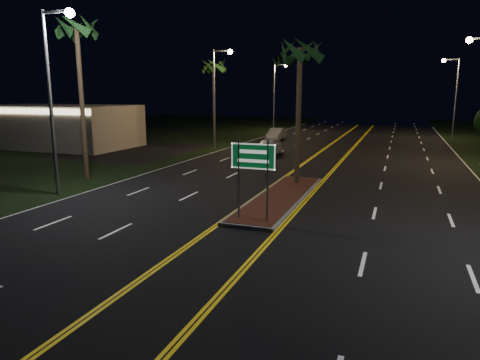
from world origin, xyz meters
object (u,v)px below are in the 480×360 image
at_px(streetlight_left_near, 55,82).
at_px(car_near, 268,146).
at_px(commercial_building, 56,126).
at_px(streetlight_left_mid, 218,87).
at_px(palm_left_near, 76,30).
at_px(palm_left_far, 214,67).
at_px(palm_median, 300,52).
at_px(streetlight_right_far, 453,88).
at_px(streetlight_left_far, 277,89).
at_px(highway_sign, 253,164).
at_px(car_far, 276,133).
at_px(median_island, 280,197).

height_order(streetlight_left_near, car_near, streetlight_left_near).
bearing_deg(commercial_building, streetlight_left_mid, 14.61).
distance_m(streetlight_left_near, car_near, 18.75).
bearing_deg(palm_left_near, palm_left_far, 90.86).
height_order(palm_median, palm_left_near, palm_left_near).
bearing_deg(streetlight_right_far, palm_median, -108.62).
bearing_deg(palm_left_near, streetlight_right_far, 55.79).
bearing_deg(streetlight_right_far, palm_left_near, -124.21).
bearing_deg(car_near, streetlight_left_near, -111.97).
xyz_separation_m(streetlight_left_far, palm_left_near, (-1.89, -36.00, 3.02)).
distance_m(streetlight_left_mid, palm_left_far, 5.01).
relative_size(highway_sign, car_far, 0.69).
xyz_separation_m(commercial_building, streetlight_left_near, (15.39, -15.99, 3.65)).
xyz_separation_m(median_island, palm_median, (0.00, 3.50, 7.19)).
relative_size(highway_sign, palm_median, 0.39).
relative_size(highway_sign, streetlight_left_mid, 0.36).
distance_m(streetlight_left_near, streetlight_right_far, 43.53).
relative_size(median_island, streetlight_left_mid, 1.14).
relative_size(palm_median, car_far, 1.79).
bearing_deg(palm_left_far, highway_sign, -63.08).
height_order(commercial_building, palm_left_near, palm_left_near).
bearing_deg(commercial_building, palm_left_far, 31.25).
xyz_separation_m(palm_left_near, palm_left_far, (-0.30, 20.00, -0.93)).
xyz_separation_m(streetlight_left_near, palm_left_near, (-1.89, 4.00, 3.02)).
height_order(streetlight_left_near, palm_left_far, streetlight_left_near).
xyz_separation_m(streetlight_right_far, palm_left_far, (-23.41, -14.00, 2.09)).
distance_m(highway_sign, palm_left_near, 14.92).
height_order(streetlight_left_mid, car_near, streetlight_left_mid).
bearing_deg(streetlight_left_mid, car_near, -26.14).
bearing_deg(car_near, car_far, 99.09).
xyz_separation_m(streetlight_left_near, streetlight_left_mid, (0.00, 20.00, 0.00)).
xyz_separation_m(streetlight_left_far, car_far, (3.04, -10.81, -4.88)).
bearing_deg(car_far, median_island, -76.28).
relative_size(streetlight_left_mid, palm_left_near, 0.92).
distance_m(commercial_building, car_far, 22.70).
bearing_deg(median_island, palm_median, 90.00).
distance_m(median_island, palm_left_far, 25.76).
bearing_deg(streetlight_left_mid, streetlight_left_far, 90.00).
height_order(streetlight_left_far, palm_left_near, palm_left_near).
height_order(commercial_building, streetlight_left_far, streetlight_left_far).
relative_size(median_island, commercial_building, 0.68).
distance_m(highway_sign, streetlight_right_far, 40.74).
xyz_separation_m(streetlight_left_near, streetlight_right_far, (21.23, 38.00, 0.00)).
height_order(streetlight_left_mid, palm_left_far, streetlight_left_mid).
distance_m(streetlight_left_far, palm_left_near, 36.18).
relative_size(median_island, palm_left_far, 1.16).
height_order(highway_sign, streetlight_right_far, streetlight_right_far).
xyz_separation_m(highway_sign, palm_left_far, (-12.80, 25.20, 5.34)).
distance_m(median_island, streetlight_left_far, 38.89).
bearing_deg(palm_median, streetlight_left_near, -148.51).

